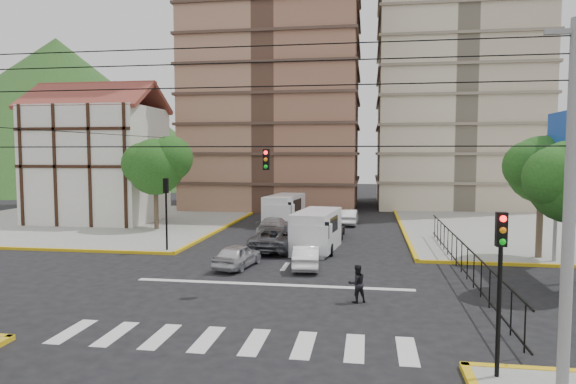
% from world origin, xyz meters
% --- Properties ---
extents(ground, '(160.00, 160.00, 0.00)m').
position_xyz_m(ground, '(0.00, 0.00, 0.00)').
color(ground, black).
rests_on(ground, ground).
extents(sidewalk_nw, '(26.00, 26.00, 0.15)m').
position_xyz_m(sidewalk_nw, '(-20.00, 20.00, 0.07)').
color(sidewalk_nw, gray).
rests_on(sidewalk_nw, ground).
extents(sidewalk_ne, '(26.00, 26.00, 0.15)m').
position_xyz_m(sidewalk_ne, '(20.00, 20.00, 0.07)').
color(sidewalk_ne, gray).
rests_on(sidewalk_ne, ground).
extents(crosswalk_stripes, '(12.00, 2.40, 0.01)m').
position_xyz_m(crosswalk_stripes, '(0.00, -6.00, 0.01)').
color(crosswalk_stripes, silver).
rests_on(crosswalk_stripes, ground).
extents(stop_line, '(13.00, 0.40, 0.01)m').
position_xyz_m(stop_line, '(0.00, 1.20, 0.01)').
color(stop_line, silver).
rests_on(stop_line, ground).
extents(tudor_building, '(10.80, 8.05, 12.23)m').
position_xyz_m(tudor_building, '(-19.00, 20.00, 5.25)').
color(tudor_building, silver).
rests_on(tudor_building, ground).
extents(distant_hill, '(70.00, 70.00, 28.00)m').
position_xyz_m(distant_hill, '(-55.00, 70.00, 14.00)').
color(distant_hill, '#29541C').
rests_on(distant_hill, ground).
extents(park_fence, '(0.10, 22.50, 1.66)m').
position_xyz_m(park_fence, '(9.00, 4.50, 0.00)').
color(park_fence, black).
rests_on(park_fence, ground).
extents(billboard, '(0.36, 6.20, 8.10)m').
position_xyz_m(billboard, '(14.45, 6.00, 6.00)').
color(billboard, slate).
rests_on(billboard, ground).
extents(tree_park_a, '(4.41, 3.60, 6.83)m').
position_xyz_m(tree_park_a, '(13.08, 2.01, 5.01)').
color(tree_park_a, '#473828').
rests_on(tree_park_a, ground).
extents(tree_park_c, '(4.65, 3.80, 7.25)m').
position_xyz_m(tree_park_c, '(14.09, 9.01, 5.34)').
color(tree_park_c, '#473828').
rests_on(tree_park_c, ground).
extents(tree_tudor, '(5.39, 4.40, 7.43)m').
position_xyz_m(tree_tudor, '(-11.90, 16.01, 5.22)').
color(tree_tudor, '#473828').
rests_on(tree_tudor, ground).
extents(traffic_light_se, '(0.28, 0.22, 4.40)m').
position_xyz_m(traffic_light_se, '(7.80, -7.80, 3.11)').
color(traffic_light_se, black).
rests_on(traffic_light_se, ground).
extents(traffic_light_nw, '(0.28, 0.22, 4.40)m').
position_xyz_m(traffic_light_nw, '(-7.80, 7.80, 3.11)').
color(traffic_light_nw, black).
rests_on(traffic_light_nw, ground).
extents(traffic_light_hanging, '(18.00, 9.12, 0.92)m').
position_xyz_m(traffic_light_hanging, '(0.00, -2.04, 5.90)').
color(traffic_light_hanging, black).
rests_on(traffic_light_hanging, ground).
extents(utility_pole_se, '(1.40, 0.28, 9.00)m').
position_xyz_m(utility_pole_se, '(9.00, -9.00, 4.77)').
color(utility_pole_se, slate).
rests_on(utility_pole_se, ground).
extents(van_right_lane, '(2.83, 5.74, 2.48)m').
position_xyz_m(van_right_lane, '(1.20, 9.61, 1.21)').
color(van_right_lane, silver).
rests_on(van_right_lane, ground).
extents(van_left_lane, '(2.92, 5.88, 2.54)m').
position_xyz_m(van_left_lane, '(-2.63, 20.42, 1.23)').
color(van_left_lane, silver).
rests_on(van_left_lane, ground).
extents(car_silver_front_left, '(2.13, 3.97, 1.28)m').
position_xyz_m(car_silver_front_left, '(-2.46, 4.39, 0.64)').
color(car_silver_front_left, silver).
rests_on(car_silver_front_left, ground).
extents(car_white_front_right, '(1.65, 3.91, 1.26)m').
position_xyz_m(car_white_front_right, '(1.17, 4.81, 0.63)').
color(car_white_front_right, white).
rests_on(car_white_front_right, ground).
extents(car_grey_mid_left, '(2.67, 5.45, 1.49)m').
position_xyz_m(car_grey_mid_left, '(-1.34, 9.45, 0.74)').
color(car_grey_mid_left, '#55565D').
rests_on(car_grey_mid_left, ground).
extents(car_silver_rear_left, '(1.96, 4.82, 1.40)m').
position_xyz_m(car_silver_rear_left, '(-2.48, 15.06, 0.70)').
color(car_silver_rear_left, '#ABABB0').
rests_on(car_silver_rear_left, ground).
extents(car_darkgrey_mid_right, '(1.57, 3.85, 1.31)m').
position_xyz_m(car_darkgrey_mid_right, '(1.90, 15.03, 0.65)').
color(car_darkgrey_mid_right, '#27272A').
rests_on(car_darkgrey_mid_right, ground).
extents(car_white_rear_right, '(1.50, 4.03, 1.32)m').
position_xyz_m(car_white_rear_right, '(2.76, 21.67, 0.66)').
color(car_white_rear_right, white).
rests_on(car_white_rear_right, ground).
extents(pedestrian_crosswalk, '(0.94, 0.86, 1.55)m').
position_xyz_m(pedestrian_crosswalk, '(3.95, -1.02, 0.78)').
color(pedestrian_crosswalk, black).
rests_on(pedestrian_crosswalk, ground).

